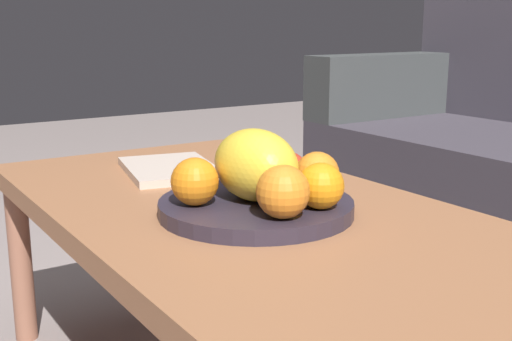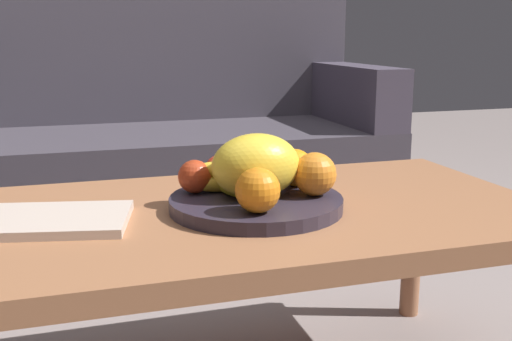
{
  "view_description": "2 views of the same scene",
  "coord_description": "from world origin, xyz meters",
  "px_view_note": "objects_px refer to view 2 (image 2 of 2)",
  "views": [
    {
      "loc": [
        0.92,
        -0.59,
        0.73
      ],
      "look_at": [
        0.04,
        -0.02,
        0.49
      ],
      "focal_mm": 45.73,
      "sensor_mm": 36.0,
      "label": 1
    },
    {
      "loc": [
        -0.28,
        -1.07,
        0.74
      ],
      "look_at": [
        0.04,
        -0.02,
        0.49
      ],
      "focal_mm": 42.86,
      "sensor_mm": 36.0,
      "label": 2
    }
  ],
  "objects_px": {
    "fruit_bowl": "(256,203)",
    "orange_back": "(315,174)",
    "couch": "(149,153)",
    "orange_right": "(257,165)",
    "coffee_table": "(231,231)",
    "orange_left": "(295,168)",
    "apple_front": "(195,177)",
    "magazine": "(55,220)",
    "apple_left": "(221,170)",
    "orange_front": "(258,190)",
    "melon_large_front": "(256,166)",
    "banana_bunch": "(230,178)"
  },
  "relations": [
    {
      "from": "fruit_bowl",
      "to": "orange_back",
      "type": "bearing_deg",
      "value": -11.74
    },
    {
      "from": "couch",
      "to": "orange_right",
      "type": "relative_size",
      "value": 22.4
    },
    {
      "from": "coffee_table",
      "to": "fruit_bowl",
      "type": "bearing_deg",
      "value": -19.72
    },
    {
      "from": "orange_left",
      "to": "apple_front",
      "type": "distance_m",
      "value": 0.2
    },
    {
      "from": "orange_right",
      "to": "magazine",
      "type": "relative_size",
      "value": 0.3
    },
    {
      "from": "orange_back",
      "to": "apple_left",
      "type": "xyz_separation_m",
      "value": [
        -0.15,
        0.12,
        -0.01
      ]
    },
    {
      "from": "orange_left",
      "to": "orange_back",
      "type": "relative_size",
      "value": 0.91
    },
    {
      "from": "fruit_bowl",
      "to": "orange_back",
      "type": "distance_m",
      "value": 0.12
    },
    {
      "from": "couch",
      "to": "apple_front",
      "type": "height_order",
      "value": "couch"
    },
    {
      "from": "orange_front",
      "to": "orange_back",
      "type": "height_order",
      "value": "orange_back"
    },
    {
      "from": "couch",
      "to": "melon_large_front",
      "type": "height_order",
      "value": "couch"
    },
    {
      "from": "apple_front",
      "to": "fruit_bowl",
      "type": "bearing_deg",
      "value": -30.83
    },
    {
      "from": "couch",
      "to": "fruit_bowl",
      "type": "distance_m",
      "value": 1.19
    },
    {
      "from": "apple_front",
      "to": "apple_left",
      "type": "height_order",
      "value": "same"
    },
    {
      "from": "orange_front",
      "to": "apple_front",
      "type": "height_order",
      "value": "orange_front"
    },
    {
      "from": "fruit_bowl",
      "to": "apple_front",
      "type": "distance_m",
      "value": 0.13
    },
    {
      "from": "apple_front",
      "to": "apple_left",
      "type": "bearing_deg",
      "value": 31.21
    },
    {
      "from": "orange_back",
      "to": "apple_left",
      "type": "bearing_deg",
      "value": 140.83
    },
    {
      "from": "apple_front",
      "to": "magazine",
      "type": "xyz_separation_m",
      "value": [
        -0.26,
        -0.05,
        -0.05
      ]
    },
    {
      "from": "couch",
      "to": "orange_left",
      "type": "relative_size",
      "value": 22.97
    },
    {
      "from": "orange_left",
      "to": "orange_back",
      "type": "xyz_separation_m",
      "value": [
        0.01,
        -0.08,
        0.0
      ]
    },
    {
      "from": "magazine",
      "to": "apple_front",
      "type": "bearing_deg",
      "value": 22.19
    },
    {
      "from": "orange_front",
      "to": "orange_back",
      "type": "xyz_separation_m",
      "value": [
        0.14,
        0.08,
        0.0
      ]
    },
    {
      "from": "orange_front",
      "to": "orange_left",
      "type": "bearing_deg",
      "value": 50.94
    },
    {
      "from": "orange_right",
      "to": "banana_bunch",
      "type": "distance_m",
      "value": 0.09
    },
    {
      "from": "orange_back",
      "to": "magazine",
      "type": "bearing_deg",
      "value": 175.27
    },
    {
      "from": "couch",
      "to": "melon_large_front",
      "type": "distance_m",
      "value": 1.2
    },
    {
      "from": "coffee_table",
      "to": "orange_back",
      "type": "bearing_deg",
      "value": -14.12
    },
    {
      "from": "orange_right",
      "to": "apple_front",
      "type": "xyz_separation_m",
      "value": [
        -0.14,
        -0.04,
        -0.01
      ]
    },
    {
      "from": "coffee_table",
      "to": "apple_left",
      "type": "xyz_separation_m",
      "value": [
        0.0,
        0.08,
        0.1
      ]
    },
    {
      "from": "couch",
      "to": "magazine",
      "type": "bearing_deg",
      "value": -104.94
    },
    {
      "from": "coffee_table",
      "to": "magazine",
      "type": "bearing_deg",
      "value": 179.94
    },
    {
      "from": "fruit_bowl",
      "to": "banana_bunch",
      "type": "distance_m",
      "value": 0.07
    },
    {
      "from": "coffee_table",
      "to": "orange_back",
      "type": "relative_size",
      "value": 14.78
    },
    {
      "from": "melon_large_front",
      "to": "apple_left",
      "type": "xyz_separation_m",
      "value": [
        -0.04,
        0.1,
        -0.03
      ]
    },
    {
      "from": "melon_large_front",
      "to": "orange_left",
      "type": "bearing_deg",
      "value": 30.2
    },
    {
      "from": "coffee_table",
      "to": "couch",
      "type": "bearing_deg",
      "value": 90.23
    },
    {
      "from": "melon_large_front",
      "to": "magazine",
      "type": "height_order",
      "value": "melon_large_front"
    },
    {
      "from": "apple_front",
      "to": "banana_bunch",
      "type": "xyz_separation_m",
      "value": [
        0.06,
        -0.02,
        -0.0
      ]
    },
    {
      "from": "couch",
      "to": "orange_left",
      "type": "distance_m",
      "value": 1.15
    },
    {
      "from": "coffee_table",
      "to": "melon_large_front",
      "type": "bearing_deg",
      "value": -20.43
    },
    {
      "from": "melon_large_front",
      "to": "apple_left",
      "type": "distance_m",
      "value": 0.11
    },
    {
      "from": "coffee_table",
      "to": "orange_left",
      "type": "distance_m",
      "value": 0.18
    },
    {
      "from": "melon_large_front",
      "to": "apple_left",
      "type": "height_order",
      "value": "melon_large_front"
    },
    {
      "from": "orange_left",
      "to": "banana_bunch",
      "type": "relative_size",
      "value": 0.46
    },
    {
      "from": "apple_front",
      "to": "magazine",
      "type": "bearing_deg",
      "value": -169.96
    },
    {
      "from": "orange_left",
      "to": "banana_bunch",
      "type": "xyz_separation_m",
      "value": [
        -0.14,
        -0.01,
        -0.01
      ]
    },
    {
      "from": "apple_left",
      "to": "banana_bunch",
      "type": "height_order",
      "value": "apple_left"
    },
    {
      "from": "orange_left",
      "to": "apple_left",
      "type": "relative_size",
      "value": 1.18
    },
    {
      "from": "apple_left",
      "to": "fruit_bowl",
      "type": "bearing_deg",
      "value": -67.45
    }
  ]
}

